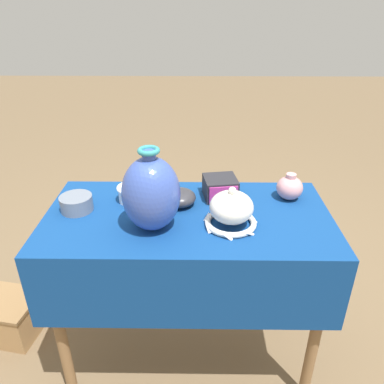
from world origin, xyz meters
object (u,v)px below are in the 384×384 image
(bowl_shallow_charcoal, at_px, (179,198))
(vase_tall_bulbous, at_px, (151,193))
(cup_wide_porcelain, at_px, (132,193))
(wooden_crate, at_px, (4,315))
(mosaic_tile_box, at_px, (220,188))
(jar_round_rose, at_px, (290,188))
(vase_dome_bell, at_px, (231,210))
(pot_squat_slate, at_px, (76,203))

(bowl_shallow_charcoal, bearing_deg, vase_tall_bulbous, -118.61)
(cup_wide_porcelain, relative_size, wooden_crate, 0.33)
(cup_wide_porcelain, bearing_deg, vase_tall_bulbous, -62.37)
(mosaic_tile_box, distance_m, jar_round_rose, 0.29)
(vase_tall_bulbous, relative_size, vase_dome_bell, 1.48)
(wooden_crate, bearing_deg, jar_round_rose, 10.95)
(mosaic_tile_box, distance_m, wooden_crate, 1.27)
(vase_dome_bell, distance_m, mosaic_tile_box, 0.22)
(vase_tall_bulbous, xyz_separation_m, pot_squat_slate, (-0.31, 0.12, -0.11))
(mosaic_tile_box, height_order, jar_round_rose, jar_round_rose)
(mosaic_tile_box, distance_m, pot_squat_slate, 0.58)
(bowl_shallow_charcoal, height_order, jar_round_rose, jar_round_rose)
(vase_tall_bulbous, height_order, cup_wide_porcelain, vase_tall_bulbous)
(vase_tall_bulbous, bearing_deg, jar_round_rose, 22.57)
(jar_round_rose, bearing_deg, vase_tall_bulbous, -157.43)
(pot_squat_slate, relative_size, wooden_crate, 0.33)
(vase_dome_bell, bearing_deg, bowl_shallow_charcoal, 142.76)
(vase_tall_bulbous, height_order, mosaic_tile_box, vase_tall_bulbous)
(mosaic_tile_box, height_order, bowl_shallow_charcoal, mosaic_tile_box)
(bowl_shallow_charcoal, height_order, pot_squat_slate, bowl_shallow_charcoal)
(bowl_shallow_charcoal, xyz_separation_m, jar_round_rose, (0.45, 0.06, 0.02))
(mosaic_tile_box, height_order, pot_squat_slate, mosaic_tile_box)
(mosaic_tile_box, xyz_separation_m, bowl_shallow_charcoal, (-0.17, -0.07, -0.01))
(vase_dome_bell, relative_size, mosaic_tile_box, 1.39)
(mosaic_tile_box, bearing_deg, bowl_shallow_charcoal, -166.74)
(vase_tall_bulbous, xyz_separation_m, mosaic_tile_box, (0.26, 0.23, -0.10))
(vase_tall_bulbous, height_order, vase_dome_bell, vase_tall_bulbous)
(vase_dome_bell, distance_m, bowl_shallow_charcoal, 0.25)
(cup_wide_porcelain, bearing_deg, wooden_crate, 179.50)
(mosaic_tile_box, xyz_separation_m, wooden_crate, (-1.06, -0.03, -0.70))
(bowl_shallow_charcoal, distance_m, pot_squat_slate, 0.40)
(vase_tall_bulbous, height_order, wooden_crate, vase_tall_bulbous)
(vase_tall_bulbous, bearing_deg, bowl_shallow_charcoal, 61.39)
(vase_dome_bell, relative_size, jar_round_rose, 1.86)
(bowl_shallow_charcoal, bearing_deg, mosaic_tile_box, 22.11)
(cup_wide_porcelain, height_order, pot_squat_slate, cup_wide_porcelain)
(vase_tall_bulbous, distance_m, bowl_shallow_charcoal, 0.22)
(vase_dome_bell, height_order, cup_wide_porcelain, vase_dome_bell)
(wooden_crate, bearing_deg, vase_tall_bulbous, -4.27)
(vase_dome_bell, bearing_deg, cup_wide_porcelain, 155.08)
(jar_round_rose, bearing_deg, wooden_crate, -179.06)
(cup_wide_porcelain, bearing_deg, mosaic_tile_box, 5.64)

